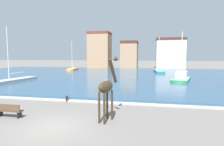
% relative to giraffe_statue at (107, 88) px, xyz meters
% --- Properties ---
extents(ground_plane, '(300.00, 300.00, 0.00)m').
position_rel_giraffe_statue_xyz_m(ground_plane, '(-2.67, -1.62, -2.08)').
color(ground_plane, slate).
extents(harbor_water, '(78.29, 41.33, 0.31)m').
position_rel_giraffe_statue_xyz_m(harbor_water, '(-2.67, 25.08, -1.93)').
color(harbor_water, '#2D5170').
rests_on(harbor_water, ground).
extents(quay_edge_coping, '(78.29, 0.50, 0.12)m').
position_rel_giraffe_statue_xyz_m(quay_edge_coping, '(-2.67, 4.17, -2.02)').
color(quay_edge_coping, '#ADA89E').
rests_on(quay_edge_coping, ground).
extents(giraffe_statue, '(1.05, 2.28, 4.07)m').
position_rel_giraffe_statue_xyz_m(giraffe_statue, '(0.00, 0.00, 0.00)').
color(giraffe_statue, '#382B19').
rests_on(giraffe_statue, ground).
extents(sailboat_teal, '(2.33, 8.24, 8.34)m').
position_rel_giraffe_statue_xyz_m(sailboat_teal, '(4.74, 33.18, -1.65)').
color(sailboat_teal, teal).
rests_on(sailboat_teal, ground).
extents(sailboat_green, '(3.98, 7.33, 7.60)m').
position_rel_giraffe_statue_xyz_m(sailboat_green, '(7.28, 18.19, -1.53)').
color(sailboat_green, '#236B42').
rests_on(sailboat_green, ground).
extents(sailboat_orange, '(2.52, 6.88, 7.89)m').
position_rel_giraffe_statue_xyz_m(sailboat_orange, '(-17.40, 34.75, -1.68)').
color(sailboat_orange, orange).
rests_on(sailboat_orange, ground).
extents(sailboat_grey, '(2.71, 9.59, 8.13)m').
position_rel_giraffe_statue_xyz_m(sailboat_grey, '(-16.90, 11.45, -1.71)').
color(sailboat_grey, '#939399').
rests_on(sailboat_grey, ground).
extents(mooring_bollard, '(0.24, 0.24, 0.50)m').
position_rel_giraffe_statue_xyz_m(mooring_bollard, '(-4.54, 4.02, -1.83)').
color(mooring_bollard, '#232326').
rests_on(mooring_bollard, ground).
extents(park_bench, '(1.80, 0.44, 0.92)m').
position_rel_giraffe_statue_xyz_m(park_bench, '(-6.43, -0.67, -1.59)').
color(park_bench, brown).
rests_on(park_bench, ground).
extents(townhouse_tall_gabled, '(7.24, 6.91, 12.05)m').
position_rel_giraffe_statue_xyz_m(townhouse_tall_gabled, '(-14.15, 50.99, 3.96)').
color(townhouse_tall_gabled, tan).
rests_on(townhouse_tall_gabled, ground).
extents(townhouse_end_terrace, '(5.14, 7.37, 8.63)m').
position_rel_giraffe_statue_xyz_m(townhouse_end_terrace, '(-3.61, 48.32, 2.25)').
color(townhouse_end_terrace, tan).
rests_on(townhouse_end_terrace, ground).
extents(townhouse_corner_house, '(8.94, 5.26, 9.65)m').
position_rel_giraffe_statue_xyz_m(townhouse_corner_house, '(9.12, 50.54, 2.76)').
color(townhouse_corner_house, beige).
rests_on(townhouse_corner_house, ground).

